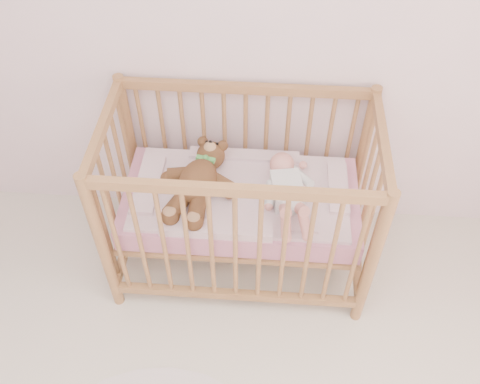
# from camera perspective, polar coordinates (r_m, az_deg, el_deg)

# --- Properties ---
(wall_back) EXTENTS (4.00, 0.02, 2.70)m
(wall_back) POSITION_cam_1_polar(r_m,az_deg,el_deg) (2.58, -2.11, 18.74)
(wall_back) COLOR white
(wall_back) RESTS_ON floor
(crib) EXTENTS (1.36, 0.76, 1.00)m
(crib) POSITION_cam_1_polar(r_m,az_deg,el_deg) (2.80, 0.08, -0.89)
(crib) COLOR #AD7F49
(crib) RESTS_ON floor
(mattress) EXTENTS (1.22, 0.62, 0.13)m
(mattress) POSITION_cam_1_polar(r_m,az_deg,el_deg) (2.81, 0.08, -1.10)
(mattress) COLOR #C47A99
(mattress) RESTS_ON crib
(blanket) EXTENTS (1.10, 0.58, 0.06)m
(blanket) POSITION_cam_1_polar(r_m,az_deg,el_deg) (2.76, 0.08, -0.07)
(blanket) COLOR pink
(blanket) RESTS_ON mattress
(baby) EXTENTS (0.38, 0.62, 0.14)m
(baby) POSITION_cam_1_polar(r_m,az_deg,el_deg) (2.69, 5.07, 0.41)
(baby) COLOR silver
(baby) RESTS_ON blanket
(teddy_bear) EXTENTS (0.54, 0.67, 0.17)m
(teddy_bear) POSITION_cam_1_polar(r_m,az_deg,el_deg) (2.70, -4.51, 1.08)
(teddy_bear) COLOR brown
(teddy_bear) RESTS_ON blanket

